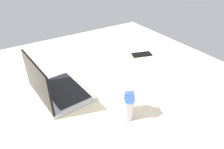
{
  "coord_description": "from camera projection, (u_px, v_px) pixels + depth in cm",
  "views": [
    {
      "loc": [
        -76.49,
        61.01,
        85.83
      ],
      "look_at": [
        6.72,
        8.26,
        24.0
      ],
      "focal_mm": 33.23,
      "sensor_mm": 36.0,
      "label": 1
    }
  ],
  "objects": [
    {
      "name": "laptop",
      "position": [
        55.0,
        89.0,
        1.07
      ],
      "size": [
        34.67,
        25.46,
        23.0
      ],
      "rotation": [
        0.0,
        0.0,
        0.08
      ],
      "color": "#B7BABC",
      "rests_on": "bed_mattress"
    },
    {
      "name": "snack_cup",
      "position": [
        125.0,
        105.0,
        0.94
      ],
      "size": [
        10.63,
        9.58,
        15.15
      ],
      "color": "silver",
      "rests_on": "bed_mattress"
    },
    {
      "name": "cell_phone",
      "position": [
        142.0,
        54.0,
        1.5
      ],
      "size": [
        10.83,
        15.42,
        0.8
      ],
      "primitive_type": "cube",
      "rotation": [
        0.0,
        0.0,
        2.82
      ],
      "color": "black",
      "rests_on": "bed_mattress"
    },
    {
      "name": "bed_mattress",
      "position": [
        130.0,
        97.0,
        1.23
      ],
      "size": [
        180.0,
        140.0,
        18.0
      ],
      "primitive_type": "cube",
      "color": "beige",
      "rests_on": "ground"
    }
  ]
}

